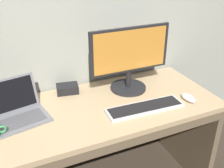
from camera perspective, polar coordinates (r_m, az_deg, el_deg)
name	(u,v)px	position (r m, az deg, el deg)	size (l,w,h in m)	color
desk	(96,136)	(1.84, -3.51, -10.95)	(1.63, 0.67, 0.78)	tan
laptop_space_gray	(17,112)	(1.68, -19.60, -5.57)	(0.37, 0.33, 0.21)	slate
external_monitor	(130,59)	(1.83, 3.76, 5.33)	(0.57, 0.25, 0.45)	black
wired_keyboard	(145,108)	(1.70, 6.98, -5.02)	(0.50, 0.16, 0.02)	#BCBCC1
computer_mouse	(188,98)	(1.84, 15.91, -2.84)	(0.06, 0.12, 0.04)	white
external_drive_box	(67,89)	(1.89, -9.44, -0.99)	(0.15, 0.10, 0.06)	black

